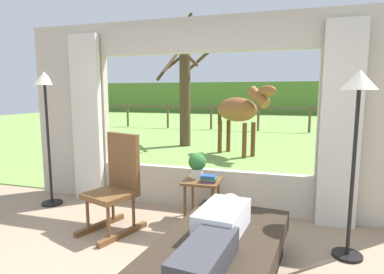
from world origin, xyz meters
TOP-DOWN VIEW (x-y plane):
  - back_wall_with_window at (0.00, 2.26)m, footprint 5.20×0.12m
  - curtain_panel_left at (-1.69, 2.12)m, footprint 0.44×0.10m
  - curtain_panel_right at (1.69, 2.12)m, footprint 0.44×0.10m
  - outdoor_pasture_lawn at (0.00, 13.16)m, footprint 36.00×21.68m
  - distant_hill_ridge at (0.00, 23.00)m, footprint 36.00×2.00m
  - recliner_sofa at (0.61, 0.51)m, footprint 1.09×1.79m
  - reclining_person at (0.61, 0.46)m, footprint 0.41×1.44m
  - rocking_chair at (-0.75, 1.29)m, footprint 0.66×0.80m
  - side_table at (0.13, 1.81)m, footprint 0.44×0.44m
  - potted_plant at (0.05, 1.87)m, footprint 0.22×0.22m
  - book_stack at (0.22, 1.75)m, footprint 0.19×0.16m
  - floor_lamp_left at (-2.09, 1.77)m, footprint 0.32×0.32m
  - floor_lamp_right at (1.71, 1.37)m, footprint 0.32×0.32m
  - horse at (-0.04, 6.02)m, footprint 1.69×1.31m
  - pasture_tree at (-1.79, 7.03)m, footprint 1.56×1.38m
  - pasture_fence_line at (0.00, 11.41)m, footprint 16.10×0.10m

SIDE VIEW (x-z plane):
  - outdoor_pasture_lawn at x=0.00m, z-range 0.00..0.02m
  - recliner_sofa at x=0.61m, z-range 0.01..0.43m
  - side_table at x=0.13m, z-range 0.17..0.69m
  - reclining_person at x=0.61m, z-range 0.41..0.63m
  - rocking_chair at x=-0.75m, z-range -0.01..1.11m
  - book_stack at x=0.22m, z-range 0.52..0.60m
  - potted_plant at x=0.05m, z-range 0.54..0.86m
  - pasture_fence_line at x=0.00m, z-range 0.19..1.29m
  - horse at x=-0.04m, z-range 0.29..2.02m
  - curtain_panel_left at x=-1.69m, z-range 0.00..2.40m
  - curtain_panel_right at x=1.69m, z-range 0.00..2.40m
  - distant_hill_ridge at x=0.00m, z-range 0.00..2.40m
  - back_wall_with_window at x=0.00m, z-range -0.03..2.52m
  - floor_lamp_right at x=1.71m, z-range 0.55..2.33m
  - floor_lamp_left at x=-2.09m, z-range 0.57..2.44m
  - pasture_tree at x=-1.79m, z-range -0.21..3.76m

